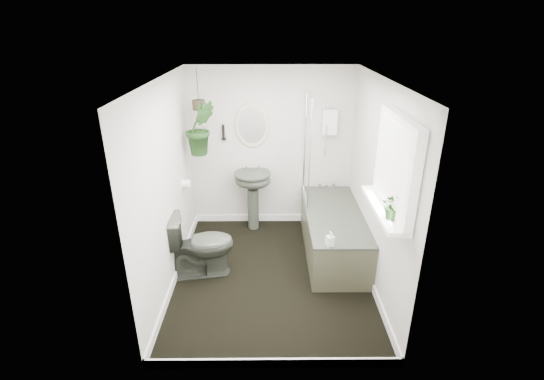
{
  "coord_description": "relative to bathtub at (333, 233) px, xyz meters",
  "views": [
    {
      "loc": [
        -0.03,
        -3.97,
        2.83
      ],
      "look_at": [
        0.0,
        0.15,
        1.05
      ],
      "focal_mm": 26.0,
      "sensor_mm": 36.0,
      "label": 1
    }
  ],
  "objects": [
    {
      "name": "pedestal_sink",
      "position": [
        -1.07,
        0.68,
        0.15
      ],
      "size": [
        0.6,
        0.55,
        0.87
      ],
      "primitive_type": null,
      "rotation": [
        0.0,
        0.0,
        -0.25
      ],
      "color": "#33372E",
      "rests_on": "floor"
    },
    {
      "name": "window_sill",
      "position": [
        0.22,
        -1.2,
        0.94
      ],
      "size": [
        0.18,
        1.0,
        0.04
      ],
      "primitive_type": "cube",
      "color": "white",
      "rests_on": "wall_right"
    },
    {
      "name": "toilet_roll_holder",
      "position": [
        -1.9,
        0.2,
        0.61
      ],
      "size": [
        0.11,
        0.11,
        0.11
      ],
      "primitive_type": "cylinder",
      "rotation": [
        0.0,
        1.57,
        0.0
      ],
      "color": "white",
      "rests_on": "wall_left"
    },
    {
      "name": "ceiling",
      "position": [
        -0.8,
        -0.5,
        2.02
      ],
      "size": [
        2.3,
        2.8,
        0.02
      ],
      "primitive_type": "cube",
      "color": "white",
      "rests_on": "ground"
    },
    {
      "name": "wall_left",
      "position": [
        -1.96,
        -0.5,
        0.86
      ],
      "size": [
        0.02,
        2.8,
        2.3
      ],
      "primitive_type": "cube",
      "color": "silver",
      "rests_on": "ground"
    },
    {
      "name": "bath_screen",
      "position": [
        -0.33,
        0.49,
        0.99
      ],
      "size": [
        0.04,
        0.72,
        1.4
      ],
      "primitive_type": null,
      "color": "silver",
      "rests_on": "bathtub"
    },
    {
      "name": "soap_bottle",
      "position": [
        -0.18,
        -0.79,
        0.38
      ],
      "size": [
        0.1,
        0.1,
        0.17
      ],
      "primitive_type": "imported",
      "rotation": [
        0.0,
        0.0,
        0.32
      ],
      "color": "#312523",
      "rests_on": "bathtub"
    },
    {
      "name": "shower_box",
      "position": [
        0.0,
        0.84,
        1.26
      ],
      "size": [
        0.2,
        0.1,
        0.35
      ],
      "primitive_type": "cube",
      "color": "white",
      "rests_on": "wall_back"
    },
    {
      "name": "wall_sconce",
      "position": [
        -1.47,
        0.86,
        1.11
      ],
      "size": [
        0.04,
        0.04,
        0.22
      ],
      "primitive_type": "cylinder",
      "color": "black",
      "rests_on": "wall_back"
    },
    {
      "name": "hanging_plant",
      "position": [
        -1.71,
        0.45,
        1.28
      ],
      "size": [
        0.47,
        0.43,
        0.7
      ],
      "primitive_type": "imported",
      "rotation": [
        0.0,
        0.0,
        0.37
      ],
      "color": "black",
      "rests_on": "ceiling"
    },
    {
      "name": "oval_mirror",
      "position": [
        -1.07,
        0.87,
        1.21
      ],
      "size": [
        0.46,
        0.03,
        0.62
      ],
      "primitive_type": "ellipsoid",
      "color": "beige",
      "rests_on": "wall_back"
    },
    {
      "name": "wall_right",
      "position": [
        0.36,
        -0.5,
        0.86
      ],
      "size": [
        0.02,
        2.8,
        2.3
      ],
      "primitive_type": "cube",
      "color": "silver",
      "rests_on": "ground"
    },
    {
      "name": "window_blinds",
      "position": [
        0.24,
        -1.2,
        1.36
      ],
      "size": [
        0.01,
        0.86,
        0.76
      ],
      "primitive_type": "cube",
      "color": "white",
      "rests_on": "wall_right"
    },
    {
      "name": "toilet",
      "position": [
        -1.65,
        -0.45,
        0.11
      ],
      "size": [
        0.84,
        0.56,
        0.79
      ],
      "primitive_type": "imported",
      "rotation": [
        0.0,
        0.0,
        1.74
      ],
      "color": "#33372E",
      "rests_on": "floor"
    },
    {
      "name": "floor",
      "position": [
        -0.8,
        -0.5,
        -0.3
      ],
      "size": [
        2.3,
        2.8,
        0.02
      ],
      "primitive_type": "cube",
      "color": "black",
      "rests_on": "ground"
    },
    {
      "name": "skirting",
      "position": [
        -0.8,
        -0.5,
        -0.24
      ],
      "size": [
        2.3,
        2.8,
        0.1
      ],
      "primitive_type": "cube",
      "color": "white",
      "rests_on": "floor"
    },
    {
      "name": "wall_front",
      "position": [
        -0.8,
        -1.91,
        0.86
      ],
      "size": [
        2.3,
        0.02,
        2.3
      ],
      "primitive_type": "cube",
      "color": "silver",
      "rests_on": "ground"
    },
    {
      "name": "bathtub",
      "position": [
        0.0,
        0.0,
        0.0
      ],
      "size": [
        0.72,
        1.72,
        0.58
      ],
      "primitive_type": null,
      "color": "#33372E",
      "rests_on": "floor"
    },
    {
      "name": "hanging_pot",
      "position": [
        -1.71,
        0.45,
        1.57
      ],
      "size": [
        0.16,
        0.16,
        0.12
      ],
      "primitive_type": "cylinder",
      "color": "#2E2719",
      "rests_on": "ceiling"
    },
    {
      "name": "window_recess",
      "position": [
        0.29,
        -1.2,
        1.36
      ],
      "size": [
        0.08,
        1.0,
        0.9
      ],
      "primitive_type": "cube",
      "color": "white",
      "rests_on": "wall_right"
    },
    {
      "name": "wall_back",
      "position": [
        -0.8,
        0.91,
        0.86
      ],
      "size": [
        2.3,
        0.02,
        2.3
      ],
      "primitive_type": "cube",
      "color": "silver",
      "rests_on": "ground"
    },
    {
      "name": "sill_plant",
      "position": [
        0.24,
        -1.44,
        1.08
      ],
      "size": [
        0.25,
        0.23,
        0.24
      ],
      "primitive_type": "imported",
      "rotation": [
        0.0,
        0.0,
        -0.19
      ],
      "color": "black",
      "rests_on": "window_sill"
    }
  ]
}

